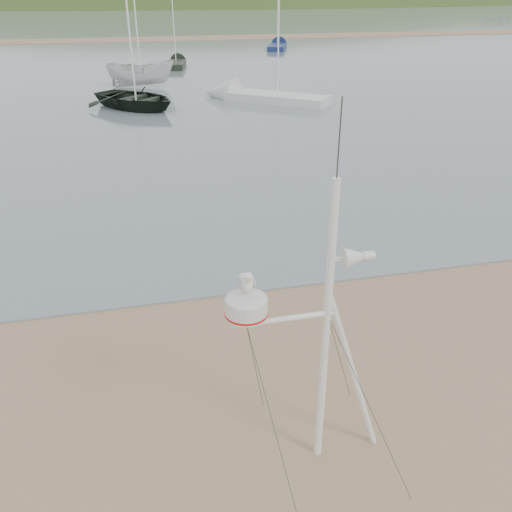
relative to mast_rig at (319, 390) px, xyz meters
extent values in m
plane|color=#896B4F|center=(-3.14, 0.90, -1.27)|extent=(560.00, 560.00, 0.00)
cube|color=slate|center=(-3.14, 132.90, -1.25)|extent=(560.00, 256.00, 0.04)
cube|color=#896B4F|center=(-3.14, 70.90, -1.19)|extent=(560.00, 7.00, 0.07)
ellipsoid|color=#283B18|center=(36.86, 235.90, -23.27)|extent=(400.00, 180.00, 80.00)
ellipsoid|color=#283B18|center=(176.86, 235.90, -16.67)|extent=(300.00, 135.00, 56.00)
cylinder|color=silver|center=(0.06, 0.05, 0.89)|extent=(0.11, 0.11, 4.31)
cylinder|color=silver|center=(0.52, 0.05, 0.14)|extent=(1.00, 0.09, 2.83)
cylinder|color=silver|center=(-0.53, 0.05, 1.21)|extent=(1.40, 0.08, 0.08)
cylinder|color=#2D382D|center=(0.06, 0.05, 3.48)|extent=(0.02, 0.02, 0.97)
cube|color=silver|center=(-1.01, 0.05, 1.30)|extent=(0.17, 0.17, 0.10)
cylinder|color=silver|center=(-1.01, 0.05, 1.46)|extent=(0.54, 0.54, 0.24)
cylinder|color=red|center=(-1.01, 0.05, 1.38)|extent=(0.55, 0.55, 0.03)
ellipsoid|color=silver|center=(-1.01, 0.05, 1.58)|extent=(0.54, 0.54, 0.15)
cone|color=silver|center=(0.37, 0.05, 1.99)|extent=(0.28, 0.28, 0.28)
cylinder|color=silver|center=(0.56, 0.05, 1.99)|extent=(0.15, 0.12, 0.12)
cube|color=silver|center=(0.17, 0.05, 1.99)|extent=(0.22, 0.04, 0.04)
cylinder|color=tan|center=(-1.04, 0.05, 1.69)|extent=(0.01, 0.01, 0.08)
cylinder|color=tan|center=(-0.99, 0.05, 1.69)|extent=(0.01, 0.01, 0.08)
ellipsoid|color=white|center=(-1.01, 0.05, 1.82)|extent=(0.18, 0.29, 0.22)
ellipsoid|color=#A3A7AB|center=(-1.10, 0.04, 1.82)|extent=(0.06, 0.24, 0.14)
ellipsoid|color=#A3A7AB|center=(-0.93, 0.04, 1.82)|extent=(0.06, 0.24, 0.14)
cone|color=white|center=(-1.01, 0.20, 1.80)|extent=(0.10, 0.09, 0.10)
ellipsoid|color=white|center=(-1.01, -0.05, 1.91)|extent=(0.09, 0.09, 0.13)
sphere|color=white|center=(-1.01, -0.08, 1.97)|extent=(0.10, 0.10, 0.10)
cone|color=gold|center=(-1.01, -0.14, 1.96)|extent=(0.02, 0.05, 0.02)
imported|color=black|center=(-1.44, 26.43, 1.49)|extent=(3.69, 3.37, 5.44)
imported|color=silver|center=(-0.75, 33.85, 1.06)|extent=(2.03, 1.99, 4.57)
cube|color=black|center=(2.62, 43.12, -0.98)|extent=(2.22, 4.58, 0.50)
cone|color=black|center=(3.15, 45.88, -0.98)|extent=(1.67, 1.78, 1.40)
cylinder|color=silver|center=(2.62, 43.12, 1.69)|extent=(0.08, 0.08, 4.83)
cube|color=#16244E|center=(14.97, 55.30, -0.98)|extent=(3.55, 5.77, 0.50)
cone|color=#16244E|center=(16.19, 58.60, -0.98)|extent=(2.32, 2.41, 1.76)
cylinder|color=silver|center=(14.97, 55.30, 2.30)|extent=(0.08, 0.08, 6.05)
cube|color=silver|center=(6.81, 26.23, -0.98)|extent=(6.02, 5.53, 0.50)
cone|color=silver|center=(3.78, 28.80, -0.98)|extent=(2.94, 2.92, 1.99)
cylinder|color=silver|center=(6.81, 26.23, 2.69)|extent=(0.08, 0.08, 6.83)
camera|label=1|loc=(-2.25, -5.51, 5.03)|focal=38.00mm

